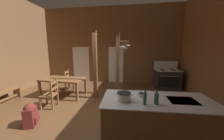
{
  "coord_description": "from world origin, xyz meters",
  "views": [
    {
      "loc": [
        1.13,
        -3.25,
        1.9
      ],
      "look_at": [
        0.51,
        1.01,
        1.15
      ],
      "focal_mm": 18.88,
      "sensor_mm": 36.0,
      "label": 1
    }
  ],
  "objects_px": {
    "ladderback_chair_near_window": "(70,80)",
    "mixing_bowl_on_counter": "(142,95)",
    "bottle_short_on_counter": "(156,98)",
    "dining_table": "(63,81)",
    "backpack": "(30,114)",
    "kitchen_island": "(156,121)",
    "bottle_tall_on_counter": "(145,98)",
    "stockpot_on_counter": "(124,96)",
    "ladderback_chair_by_post": "(50,94)",
    "stove_range": "(167,79)"
  },
  "relations": [
    {
      "from": "ladderback_chair_near_window",
      "to": "mixing_bowl_on_counter",
      "type": "bearing_deg",
      "value": -41.05
    },
    {
      "from": "ladderback_chair_near_window",
      "to": "bottle_short_on_counter",
      "type": "bearing_deg",
      "value": -42.5
    },
    {
      "from": "mixing_bowl_on_counter",
      "to": "bottle_short_on_counter",
      "type": "height_order",
      "value": "bottle_short_on_counter"
    },
    {
      "from": "dining_table",
      "to": "backpack",
      "type": "relative_size",
      "value": 2.92
    },
    {
      "from": "kitchen_island",
      "to": "bottle_tall_on_counter",
      "type": "relative_size",
      "value": 7.23
    },
    {
      "from": "dining_table",
      "to": "ladderback_chair_near_window",
      "type": "relative_size",
      "value": 1.83
    },
    {
      "from": "ladderback_chair_near_window",
      "to": "stockpot_on_counter",
      "type": "relative_size",
      "value": 2.77
    },
    {
      "from": "ladderback_chair_near_window",
      "to": "bottle_tall_on_counter",
      "type": "xyz_separation_m",
      "value": [
        3.09,
        -3.07,
        0.6
      ]
    },
    {
      "from": "ladderback_chair_near_window",
      "to": "stockpot_on_counter",
      "type": "distance_m",
      "value": 4.04
    },
    {
      "from": "backpack",
      "to": "mixing_bowl_on_counter",
      "type": "relative_size",
      "value": 3.61
    },
    {
      "from": "dining_table",
      "to": "ladderback_chair_by_post",
      "type": "relative_size",
      "value": 1.83
    },
    {
      "from": "stockpot_on_counter",
      "to": "ladderback_chair_by_post",
      "type": "bearing_deg",
      "value": 154.39
    },
    {
      "from": "kitchen_island",
      "to": "backpack",
      "type": "xyz_separation_m",
      "value": [
        -2.97,
        0.08,
        -0.15
      ]
    },
    {
      "from": "backpack",
      "to": "bottle_tall_on_counter",
      "type": "bearing_deg",
      "value": -7.16
    },
    {
      "from": "kitchen_island",
      "to": "bottle_tall_on_counter",
      "type": "height_order",
      "value": "bottle_tall_on_counter"
    },
    {
      "from": "stove_range",
      "to": "bottle_short_on_counter",
      "type": "bearing_deg",
      "value": -109.23
    },
    {
      "from": "ladderback_chair_near_window",
      "to": "mixing_bowl_on_counter",
      "type": "distance_m",
      "value": 4.11
    },
    {
      "from": "dining_table",
      "to": "stockpot_on_counter",
      "type": "xyz_separation_m",
      "value": [
        2.57,
        -2.16,
        0.35
      ]
    },
    {
      "from": "kitchen_island",
      "to": "stockpot_on_counter",
      "type": "distance_m",
      "value": 0.86
    },
    {
      "from": "backpack",
      "to": "bottle_tall_on_counter",
      "type": "relative_size",
      "value": 1.96
    },
    {
      "from": "backpack",
      "to": "stockpot_on_counter",
      "type": "bearing_deg",
      "value": -5.16
    },
    {
      "from": "backpack",
      "to": "mixing_bowl_on_counter",
      "type": "xyz_separation_m",
      "value": [
        2.69,
        0.05,
        0.65
      ]
    },
    {
      "from": "backpack",
      "to": "bottle_short_on_counter",
      "type": "distance_m",
      "value": 3.01
    },
    {
      "from": "ladderback_chair_near_window",
      "to": "bottle_tall_on_counter",
      "type": "relative_size",
      "value": 3.13
    },
    {
      "from": "kitchen_island",
      "to": "backpack",
      "type": "distance_m",
      "value": 2.98
    },
    {
      "from": "stove_range",
      "to": "stockpot_on_counter",
      "type": "xyz_separation_m",
      "value": [
        -1.94,
        -3.81,
        0.52
      ]
    },
    {
      "from": "ladderback_chair_by_post",
      "to": "backpack",
      "type": "xyz_separation_m",
      "value": [
        0.14,
        -0.97,
        -0.14
      ]
    },
    {
      "from": "ladderback_chair_by_post",
      "to": "bottle_tall_on_counter",
      "type": "distance_m",
      "value": 3.18
    },
    {
      "from": "ladderback_chair_by_post",
      "to": "bottle_tall_on_counter",
      "type": "bearing_deg",
      "value": -24.74
    },
    {
      "from": "ladderback_chair_by_post",
      "to": "stockpot_on_counter",
      "type": "height_order",
      "value": "stockpot_on_counter"
    },
    {
      "from": "kitchen_island",
      "to": "stove_range",
      "type": "distance_m",
      "value": 3.9
    },
    {
      "from": "kitchen_island",
      "to": "stove_range",
      "type": "xyz_separation_m",
      "value": [
        1.29,
        3.68,
        0.02
      ]
    },
    {
      "from": "bottle_tall_on_counter",
      "to": "ladderback_chair_by_post",
      "type": "bearing_deg",
      "value": 155.26
    },
    {
      "from": "kitchen_island",
      "to": "bottle_tall_on_counter",
      "type": "distance_m",
      "value": 0.7
    },
    {
      "from": "backpack",
      "to": "mixing_bowl_on_counter",
      "type": "height_order",
      "value": "mixing_bowl_on_counter"
    },
    {
      "from": "bottle_tall_on_counter",
      "to": "dining_table",
      "type": "bearing_deg",
      "value": 142.13
    },
    {
      "from": "kitchen_island",
      "to": "stove_range",
      "type": "height_order",
      "value": "stove_range"
    },
    {
      "from": "kitchen_island",
      "to": "ladderback_chair_near_window",
      "type": "height_order",
      "value": "ladderback_chair_near_window"
    },
    {
      "from": "kitchen_island",
      "to": "mixing_bowl_on_counter",
      "type": "relative_size",
      "value": 13.29
    },
    {
      "from": "stove_range",
      "to": "ladderback_chair_near_window",
      "type": "xyz_separation_m",
      "value": [
        -4.65,
        -0.87,
        -0.03
      ]
    },
    {
      "from": "kitchen_island",
      "to": "dining_table",
      "type": "height_order",
      "value": "kitchen_island"
    },
    {
      "from": "backpack",
      "to": "bottle_tall_on_counter",
      "type": "distance_m",
      "value": 2.82
    },
    {
      "from": "ladderback_chair_by_post",
      "to": "bottle_short_on_counter",
      "type": "height_order",
      "value": "bottle_short_on_counter"
    },
    {
      "from": "dining_table",
      "to": "ladderback_chair_by_post",
      "type": "xyz_separation_m",
      "value": [
        0.11,
        -0.98,
        -0.2
      ]
    },
    {
      "from": "stockpot_on_counter",
      "to": "backpack",
      "type": "bearing_deg",
      "value": 174.84
    },
    {
      "from": "stove_range",
      "to": "ladderback_chair_near_window",
      "type": "distance_m",
      "value": 4.74
    },
    {
      "from": "stove_range",
      "to": "ladderback_chair_near_window",
      "type": "height_order",
      "value": "stove_range"
    },
    {
      "from": "kitchen_island",
      "to": "bottle_short_on_counter",
      "type": "relative_size",
      "value": 8.3
    },
    {
      "from": "dining_table",
      "to": "mixing_bowl_on_counter",
      "type": "relative_size",
      "value": 10.55
    },
    {
      "from": "ladderback_chair_by_post",
      "to": "mixing_bowl_on_counter",
      "type": "xyz_separation_m",
      "value": [
        2.83,
        -0.92,
        0.51
      ]
    }
  ]
}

